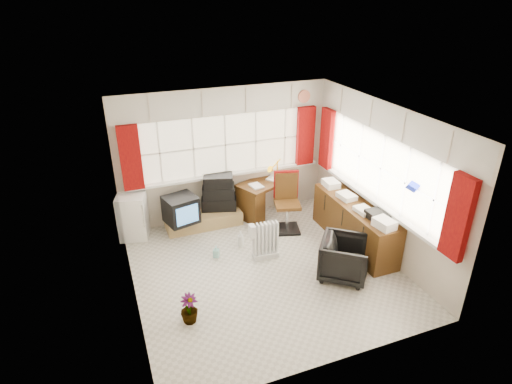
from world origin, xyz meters
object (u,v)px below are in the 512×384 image
radiator (265,243)px  mini_fridge (133,216)px  tv_bench (204,220)px  credenza (354,223)px  desk (267,195)px  desk_lamp (277,165)px  office_chair (344,258)px  crt_tv (181,210)px  task_chair (286,199)px

radiator → mini_fridge: size_ratio=0.79×
tv_bench → credenza: bearing=-33.7°
mini_fridge → desk: bearing=0.0°
desk_lamp → radiator: size_ratio=0.69×
desk → office_chair: size_ratio=1.85×
office_chair → credenza: bearing=-2.3°
tv_bench → crt_tv: (-0.43, -0.14, 0.37)m
desk_lamp → office_chair: size_ratio=0.61×
radiator → crt_tv: 1.68m
tv_bench → mini_fridge: 1.28m
crt_tv → radiator: bearing=-47.8°
crt_tv → mini_fridge: 0.85m
desk → tv_bench: bearing=-176.5°
tv_bench → desk_lamp: bearing=1.0°
task_chair → credenza: 1.28m
mini_fridge → office_chair: bearing=-39.6°
office_chair → radiator: office_chair is taller
desk_lamp → office_chair: 2.42m
desk → radiator: size_ratio=2.07×
desk_lamp → tv_bench: bearing=-179.0°
office_chair → desk_lamp: bearing=41.2°
desk → task_chair: bearing=-81.0°
desk_lamp → mini_fridge: (-2.75, 0.05, -0.58)m
task_chair → tv_bench: size_ratio=0.78×
task_chair → mini_fridge: 2.76m
task_chair → radiator: (-0.73, -0.78, -0.32)m
desk_lamp → crt_tv: (-1.93, -0.17, -0.50)m
task_chair → office_chair: 1.73m
task_chair → tv_bench: bearing=157.2°
desk → radiator: bearing=-113.2°
credenza → crt_tv: credenza is taller
desk → radiator: (-0.63, -1.46, -0.12)m
credenza → tv_bench: size_ratio=1.43×
office_chair → tv_bench: bearing=73.5°
radiator → credenza: bearing=-5.1°
task_chair → mini_fridge: bearing=165.8°
crt_tv → desk_lamp: bearing=5.0°
task_chair → credenza: task_chair is taller
desk → mini_fridge: 2.56m
office_chair → mini_fridge: (-2.86, 2.37, 0.08)m
desk → tv_bench: size_ratio=0.95×
radiator → crt_tv: bearing=132.2°
office_chair → tv_bench: 2.81m
desk → task_chair: 0.71m
task_chair → tv_bench: task_chair is taller
desk_lamp → crt_tv: 2.00m
office_chair → task_chair: bearing=44.9°
desk_lamp → credenza: bearing=-63.2°
radiator → mini_fridge: 2.43m
tv_bench → crt_tv: crt_tv is taller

